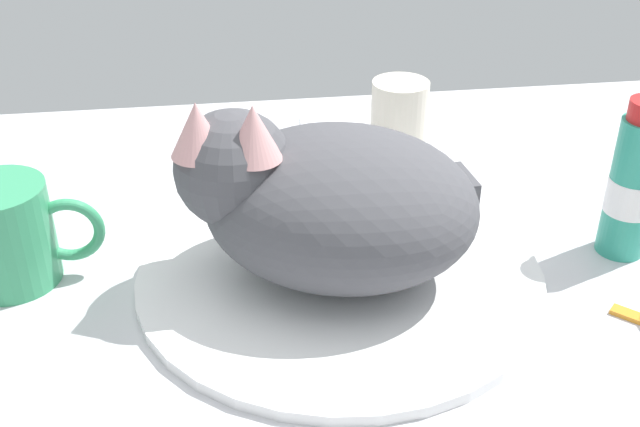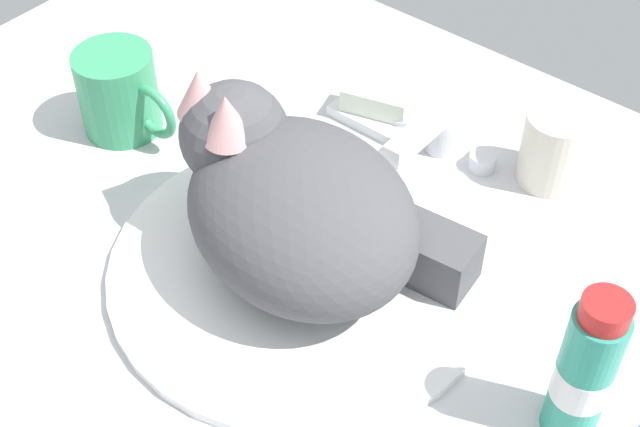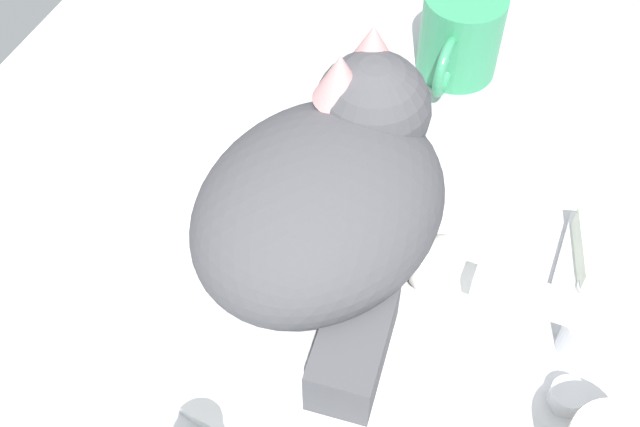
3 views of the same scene
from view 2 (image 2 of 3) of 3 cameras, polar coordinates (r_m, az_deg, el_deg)
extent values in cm
cube|color=silver|center=(85.13, -1.06, -4.32)|extent=(110.00, 82.50, 3.00)
cylinder|color=white|center=(83.63, -1.08, -3.42)|extent=(35.55, 35.55, 1.02)
cylinder|color=silver|center=(96.06, 7.65, 4.98)|extent=(3.60, 3.60, 3.91)
cube|color=silver|center=(91.05, 6.17, 4.96)|extent=(2.00, 9.41, 2.00)
cylinder|color=silver|center=(98.75, 5.16, 5.71)|extent=(2.80, 2.80, 1.80)
cylinder|color=silver|center=(94.94, 10.11, 3.22)|extent=(2.80, 2.80, 1.80)
ellipsoid|color=#4C4C51|center=(78.59, -1.15, -0.04)|extent=(27.39, 24.40, 12.88)
sphere|color=#4C4C51|center=(81.26, -5.37, 4.91)|extent=(12.28, 12.28, 9.87)
ellipsoid|color=white|center=(81.18, -4.58, 3.13)|extent=(7.70, 7.03, 5.43)
cone|color=#DB9E9E|center=(76.47, -5.86, 5.97)|extent=(5.52, 5.52, 4.44)
cone|color=#DB9E9E|center=(79.64, -7.46, 7.61)|extent=(5.52, 5.52, 4.44)
cube|color=#4C4C51|center=(81.50, 6.28, -2.28)|extent=(10.58, 6.03, 5.02)
ellipsoid|color=white|center=(87.52, 2.28, 1.84)|extent=(6.39, 5.05, 4.51)
cylinder|color=#389966|center=(98.70, -12.49, 7.43)|extent=(8.36, 8.36, 9.21)
torus|color=#389966|center=(95.24, -10.35, 6.24)|extent=(6.16, 1.00, 6.16)
cylinder|color=silver|center=(93.28, 14.40, 3.99)|extent=(6.57, 6.57, 7.92)
cube|color=white|center=(100.28, 3.57, 6.31)|extent=(9.00, 6.40, 1.20)
cube|color=silver|center=(99.11, 3.62, 7.17)|extent=(8.10, 5.91, 2.62)
cylinder|color=teal|center=(71.55, 16.12, -9.65)|extent=(4.31, 4.31, 13.18)
cylinder|color=white|center=(72.07, 16.02, -9.96)|extent=(4.39, 4.39, 3.29)
cylinder|color=red|center=(65.83, 17.40, -5.82)|extent=(3.66, 3.66, 1.80)
camera|label=1|loc=(0.53, -57.11, -2.96)|focal=44.13mm
camera|label=3|loc=(0.58, 47.07, 29.03)|focal=45.46mm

